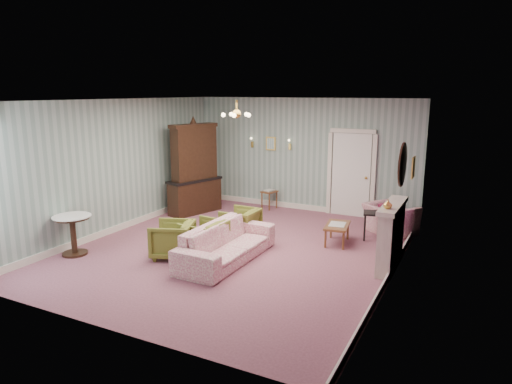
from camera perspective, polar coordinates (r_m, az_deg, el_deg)
The scene contains 27 objects.
floor at distance 9.11m, azimuth -2.27°, elevation -7.14°, with size 7.00×7.00×0.00m, color #98586C.
ceiling at distance 8.58m, azimuth -2.44°, elevation 11.42°, with size 7.00×7.00×0.00m, color white.
wall_back at distance 11.88m, azimuth 5.87°, elevation 4.64°, with size 6.00×6.00×0.00m, color gray.
wall_front at distance 6.00m, azimuth -18.78°, elevation -3.77°, with size 6.00×6.00×0.00m, color gray.
wall_left at distance 10.50m, azimuth -16.85°, elevation 3.14°, with size 7.00×7.00×0.00m, color gray.
wall_right at distance 7.76m, azimuth 17.42°, elevation -0.06°, with size 7.00×7.00×0.00m, color gray.
wall_right_floral at distance 7.77m, azimuth 17.31°, elevation -0.05°, with size 7.00×7.00×0.00m, color #C1609A.
door at distance 11.50m, azimuth 11.82°, elevation 2.32°, with size 1.12×0.12×2.16m, color white, non-canonical shape.
olive_chair_a at distance 8.72m, azimuth -10.39°, elevation -5.65°, with size 0.73×0.69×0.75m, color olive.
olive_chair_b at distance 8.74m, azimuth -6.54°, elevation -5.50°, with size 0.72×0.68×0.75m, color olive.
olive_chair_c at distance 9.66m, azimuth -1.95°, elevation -3.77°, with size 0.69×0.65×0.71m, color olive.
sofa_chintz at distance 8.41m, azimuth -3.70°, elevation -5.63°, with size 2.29×0.67×0.90m, color #AB4569.
wingback_chair at distance 10.39m, azimuth 16.49°, elevation -2.69°, with size 0.99×0.64×0.86m, color #AB4569.
dresser at distance 11.62m, azimuth -7.75°, elevation 3.20°, with size 0.50×1.45×2.41m, color black, non-canonical shape.
fireplace at distance 8.39m, azimuth 16.54°, elevation -5.24°, with size 0.30×1.40×1.16m, color beige, non-canonical shape.
mantel_vase at distance 7.84m, azimuth 16.16°, elevation -1.49°, with size 0.15×0.15×0.15m, color gold.
oval_mirror at distance 8.09m, azimuth 17.79°, elevation 3.29°, with size 0.04×0.76×0.84m, color white, non-canonical shape.
framed_print at distance 9.45m, azimuth 19.07°, elevation 2.92°, with size 0.04×0.34×0.42m, color gold, non-canonical shape.
coffee_table at distance 9.51m, azimuth 10.09°, elevation -5.17°, with size 0.44×0.80×0.41m, color brown, non-canonical shape.
side_table_black at distance 9.88m, azimuth 14.37°, elevation -4.13°, with size 0.40×0.40×0.60m, color black, non-canonical shape.
pedestal_table at distance 9.36m, azimuth -21.87°, elevation -5.02°, with size 0.71×0.71×0.77m, color black, non-canonical shape.
nesting_table at distance 12.08m, azimuth 1.67°, elevation -0.89°, with size 0.32×0.41×0.53m, color brown, non-canonical shape.
gilt_mirror_back at distance 12.15m, azimuth 1.84°, elevation 6.07°, with size 0.28×0.06×0.36m, color gold, non-canonical shape.
sconce_left at distance 12.38m, azimuth -0.52°, elevation 6.19°, with size 0.16×0.12×0.30m, color gold, non-canonical shape.
sconce_right at distance 11.92m, azimuth 4.21°, elevation 5.92°, with size 0.16×0.12×0.30m, color gold, non-canonical shape.
chandelier at distance 8.59m, azimuth -2.42°, elevation 9.62°, with size 0.56×0.56×0.36m, color gold, non-canonical shape.
burgundy_cushion at distance 10.24m, azimuth 16.08°, elevation -2.60°, with size 0.38×0.10×0.38m, color maroon.
Camera 1 is at (4.16, -7.50, 3.06)m, focal length 31.98 mm.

